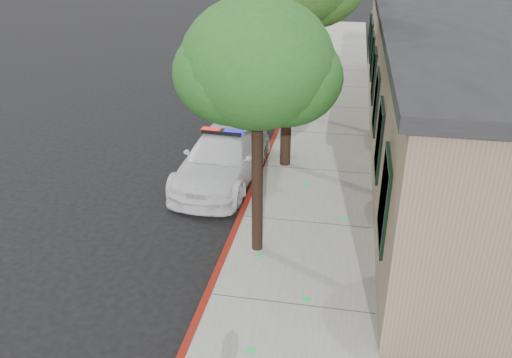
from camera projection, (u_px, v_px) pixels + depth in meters
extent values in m
plane|color=black|center=(205.00, 300.00, 9.80)|extent=(120.00, 120.00, 0.00)
cube|color=gray|center=(304.00, 224.00, 12.16)|extent=(3.20, 60.00, 0.15)
cube|color=maroon|center=(241.00, 218.00, 12.41)|extent=(0.14, 60.00, 0.16)
cube|color=#867158|center=(492.00, 87.00, 15.79)|extent=(7.00, 20.00, 4.00)
cube|color=black|center=(507.00, 16.00, 14.87)|extent=(7.30, 20.30, 0.24)
cube|color=black|center=(384.00, 199.00, 9.32)|extent=(0.08, 1.48, 1.68)
cube|color=black|center=(379.00, 140.00, 11.97)|extent=(0.08, 1.48, 1.68)
cube|color=black|center=(376.00, 102.00, 14.63)|extent=(0.08, 1.48, 1.68)
cube|color=black|center=(374.00, 75.00, 17.28)|extent=(0.08, 1.48, 1.68)
cube|color=black|center=(372.00, 56.00, 19.94)|extent=(0.08, 1.48, 1.68)
cube|color=black|center=(371.00, 41.00, 22.59)|extent=(0.08, 1.48, 1.68)
cube|color=black|center=(370.00, 30.00, 25.25)|extent=(0.08, 1.48, 1.68)
imported|color=silver|center=(223.00, 157.00, 14.25)|extent=(2.22, 4.83, 1.37)
cube|color=black|center=(222.00, 132.00, 13.93)|extent=(1.22, 0.36, 0.10)
cube|color=red|center=(211.00, 130.00, 13.99)|extent=(0.53, 0.27, 0.11)
cube|color=#0B17C4|center=(234.00, 132.00, 13.85)|extent=(0.53, 0.27, 0.11)
cylinder|color=black|center=(257.00, 181.00, 10.43)|extent=(0.23, 0.23, 3.21)
ellipsoid|color=#1E5B1C|center=(257.00, 63.00, 9.38)|extent=(2.85, 2.85, 2.42)
ellipsoid|color=#1E5B1C|center=(285.00, 77.00, 9.51)|extent=(2.14, 2.14, 1.82)
ellipsoid|color=#1E5B1C|center=(233.00, 73.00, 9.41)|extent=(2.23, 2.23, 1.89)
cylinder|color=black|center=(287.00, 91.00, 14.19)|extent=(0.31, 0.31, 4.39)
cylinder|color=black|center=(308.00, 65.00, 18.22)|extent=(0.28, 0.28, 3.77)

